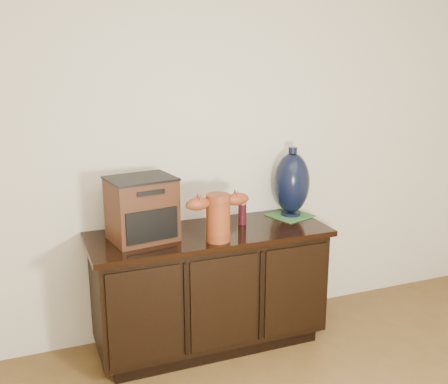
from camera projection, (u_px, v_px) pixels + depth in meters
name	position (u px, v px, depth m)	size (l,w,h in m)	color
sideboard	(210.00, 287.00, 3.26)	(1.46, 0.56, 0.75)	black
terracotta_vessel	(218.00, 215.00, 2.97)	(0.39, 0.15, 0.28)	brown
tv_radio	(142.00, 209.00, 2.99)	(0.41, 0.35, 0.37)	#3B1D0E
green_mat	(290.00, 215.00, 3.48)	(0.24, 0.24, 0.01)	#326F34
lamp_base	(292.00, 183.00, 3.42)	(0.29, 0.29, 0.45)	black
spray_can	(242.00, 213.00, 3.29)	(0.05, 0.05, 0.15)	#510D17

